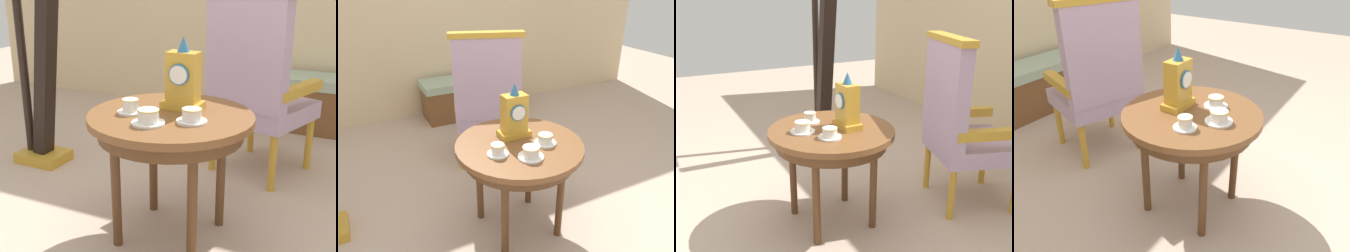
{
  "view_description": "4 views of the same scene",
  "coord_description": "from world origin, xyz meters",
  "views": [
    {
      "loc": [
        0.86,
        -1.75,
        1.22
      ],
      "look_at": [
        -0.01,
        0.09,
        0.53
      ],
      "focal_mm": 48.56,
      "sensor_mm": 36.0,
      "label": 1
    },
    {
      "loc": [
        -0.79,
        -1.46,
        1.53
      ],
      "look_at": [
        0.01,
        0.14,
        0.68
      ],
      "focal_mm": 35.1,
      "sensor_mm": 36.0,
      "label": 2
    },
    {
      "loc": [
        2.06,
        -0.94,
        1.41
      ],
      "look_at": [
        0.12,
        0.06,
        0.66
      ],
      "focal_mm": 42.71,
      "sensor_mm": 36.0,
      "label": 3
    },
    {
      "loc": [
        -1.4,
        -0.85,
        1.44
      ],
      "look_at": [
        0.01,
        0.07,
        0.54
      ],
      "focal_mm": 37.46,
      "sensor_mm": 36.0,
      "label": 4
    }
  ],
  "objects": [
    {
      "name": "side_table",
      "position": [
        0.04,
        0.02,
        0.55
      ],
      "size": [
        0.75,
        0.75,
        0.62
      ],
      "color": "brown",
      "rests_on": "ground"
    },
    {
      "name": "teacup_center",
      "position": [
        0.17,
        -0.05,
        0.65
      ],
      "size": [
        0.13,
        0.13,
        0.06
      ],
      "color": "white",
      "rests_on": "side_table"
    },
    {
      "name": "window_bench",
      "position": [
        0.46,
        1.95,
        0.22
      ],
      "size": [
        1.12,
        0.4,
        0.44
      ],
      "color": "#9EB299",
      "rests_on": "ground"
    },
    {
      "name": "armchair",
      "position": [
        0.2,
        0.88,
        0.59
      ],
      "size": [
        0.68,
        0.67,
        1.14
      ],
      "color": "#B299B7",
      "rests_on": "ground"
    },
    {
      "name": "teacup_left",
      "position": [
        -0.13,
        -0.04,
        0.65
      ],
      "size": [
        0.12,
        0.12,
        0.07
      ],
      "color": "white",
      "rests_on": "side_table"
    },
    {
      "name": "ground_plane",
      "position": [
        0.0,
        0.0,
        0.0
      ],
      "size": [
        10.0,
        10.0,
        0.0
      ],
      "primitive_type": "plane",
      "color": "#BCA38E"
    },
    {
      "name": "teacup_right",
      "position": [
        0.01,
        -0.15,
        0.65
      ],
      "size": [
        0.14,
        0.14,
        0.07
      ],
      "color": "white",
      "rests_on": "side_table"
    },
    {
      "name": "mantel_clock",
      "position": [
        0.05,
        0.12,
        0.75
      ],
      "size": [
        0.19,
        0.11,
        0.34
      ],
      "color": "gold",
      "rests_on": "side_table"
    }
  ]
}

